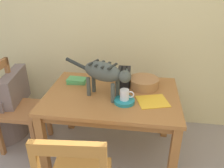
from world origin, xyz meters
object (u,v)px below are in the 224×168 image
coffee_mug (125,95)px  wicker_basket (144,83)px  book_stack (77,81)px  wooden_chair_near (18,108)px  wicker_armchair (2,113)px  saucer_bowl (124,101)px  magazine (153,101)px  cat (104,73)px  dining_table (112,102)px  toaster (124,77)px

coffee_mug → wicker_basket: coffee_mug is taller
book_stack → wooden_chair_near: (-0.60, -0.17, -0.28)m
book_stack → wicker_armchair: 1.03m
saucer_bowl → wooden_chair_near: (-1.12, 0.16, -0.27)m
magazine → book_stack: (-0.76, 0.28, 0.02)m
magazine → cat: bearing=160.0°
dining_table → wooden_chair_near: (-0.99, 0.01, -0.17)m
dining_table → saucer_bowl: 0.22m
coffee_mug → toaster: toaster is taller
cat → book_stack: size_ratio=3.17×
dining_table → wicker_armchair: bearing=172.8°
cat → wicker_basket: size_ratio=2.19×
wooden_chair_near → coffee_mug: bearing=81.3°
saucer_bowl → wooden_chair_near: wooden_chair_near is taller
magazine → wicker_basket: wicker_basket is taller
coffee_mug → book_stack: (-0.52, 0.33, -0.06)m
magazine → wicker_armchair: 1.76m
toaster → magazine: bearing=-45.6°
cat → coffee_mug: (0.19, -0.07, -0.16)m
coffee_mug → wooden_chair_near: size_ratio=0.13×
magazine → book_stack: 0.81m
cat → saucer_bowl: cat is taller
wicker_armchair → cat: bearing=-110.4°
saucer_bowl → toaster: 0.35m
saucer_bowl → book_stack: (-0.52, 0.33, 0.01)m
dining_table → toaster: toaster is taller
cat → magazine: 0.49m
wicker_basket → wooden_chair_near: 1.33m
dining_table → toaster: size_ratio=6.13×
saucer_bowl → book_stack: 0.61m
coffee_mug → cat: bearing=158.8°
saucer_bowl → magazine: bearing=11.6°
book_stack → toaster: (0.48, 0.01, 0.06)m
cat → toaster: size_ratio=3.14×
saucer_bowl → toaster: size_ratio=0.90×
saucer_bowl → wicker_armchair: size_ratio=0.23×
wooden_chair_near → wicker_armchair: 0.40m
coffee_mug → magazine: (0.24, 0.05, -0.08)m
toaster → wicker_armchair: bearing=-178.9°
saucer_bowl → book_stack: size_ratio=0.91×
wooden_chair_near → toaster: bearing=98.7°
wicker_basket → wooden_chair_near: (-1.28, -0.17, -0.31)m
cat → coffee_mug: bearing=90.4°
book_stack → wicker_basket: wicker_basket is taller
cat → wicker_armchair: size_ratio=0.80×
saucer_bowl → magazine: saucer_bowl is taller
saucer_bowl → toaster: toaster is taller
dining_table → wicker_armchair: (-1.31, 0.17, -0.36)m
saucer_bowl → book_stack: bearing=147.5°
wicker_basket → wicker_armchair: size_ratio=0.37×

